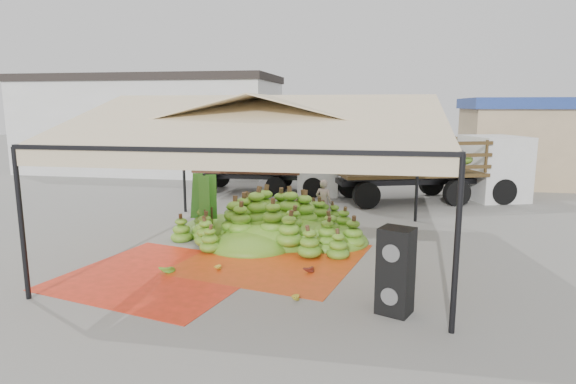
% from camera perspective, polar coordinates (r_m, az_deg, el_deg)
% --- Properties ---
extents(ground, '(90.00, 90.00, 0.00)m').
position_cam_1_polar(ground, '(12.75, -2.11, -6.91)').
color(ground, slate).
rests_on(ground, ground).
extents(canopy_tent, '(8.10, 8.10, 4.00)m').
position_cam_1_polar(canopy_tent, '(12.20, -2.22, 8.07)').
color(canopy_tent, black).
rests_on(canopy_tent, ground).
extents(building_white, '(14.30, 6.30, 5.40)m').
position_cam_1_polar(building_white, '(28.84, -15.80, 7.78)').
color(building_white, silver).
rests_on(building_white, ground).
extents(building_tan, '(6.30, 5.30, 4.10)m').
position_cam_1_polar(building_tan, '(26.01, 26.89, 5.42)').
color(building_tan, tan).
rests_on(building_tan, ground).
extents(tarp_left, '(4.81, 4.67, 0.01)m').
position_cam_1_polar(tarp_left, '(11.33, -14.75, -9.46)').
color(tarp_left, red).
rests_on(tarp_left, ground).
extents(tarp_right, '(4.75, 4.90, 0.01)m').
position_cam_1_polar(tarp_right, '(12.08, -1.55, -7.87)').
color(tarp_right, red).
rests_on(tarp_right, ground).
extents(banana_heap, '(6.21, 5.23, 1.26)m').
position_cam_1_polar(banana_heap, '(13.82, -1.64, -2.85)').
color(banana_heap, '#377518').
rests_on(banana_heap, ground).
extents(hand_yellow_a, '(0.46, 0.41, 0.18)m').
position_cam_1_polar(hand_yellow_a, '(9.60, 0.42, -12.25)').
color(hand_yellow_a, gold).
rests_on(hand_yellow_a, ground).
extents(hand_yellow_b, '(0.49, 0.46, 0.17)m').
position_cam_1_polar(hand_yellow_b, '(11.37, -8.70, -8.73)').
color(hand_yellow_b, gold).
rests_on(hand_yellow_b, ground).
extents(hand_red_a, '(0.58, 0.53, 0.21)m').
position_cam_1_polar(hand_red_a, '(11.16, 2.18, -8.88)').
color(hand_red_a, '#5F2015').
rests_on(hand_red_a, ground).
extents(hand_red_b, '(0.57, 0.51, 0.22)m').
position_cam_1_polar(hand_red_b, '(11.22, 13.55, -9.04)').
color(hand_red_b, '#5A2114').
rests_on(hand_red_b, ground).
extents(hand_green, '(0.64, 0.64, 0.23)m').
position_cam_1_polar(hand_green, '(11.49, -14.23, -8.60)').
color(hand_green, '#3C7E1A').
rests_on(hand_green, ground).
extents(hanging_bunches, '(3.24, 0.24, 0.20)m').
position_cam_1_polar(hanging_bunches, '(11.07, 1.58, 4.33)').
color(hanging_bunches, '#4B801A').
rests_on(hanging_bunches, ground).
extents(speaker_stack, '(0.73, 0.69, 1.61)m').
position_cam_1_polar(speaker_stack, '(9.03, 12.63, -9.12)').
color(speaker_stack, black).
rests_on(speaker_stack, ground).
extents(banana_leaves, '(0.96, 1.36, 3.70)m').
position_cam_1_polar(banana_leaves, '(14.08, -9.93, -5.41)').
color(banana_leaves, '#256E1D').
rests_on(banana_leaves, ground).
extents(vendor, '(0.62, 0.49, 1.48)m').
position_cam_1_polar(vendor, '(15.23, 4.24, -1.23)').
color(vendor, gray).
rests_on(vendor, ground).
extents(truck_left, '(6.27, 2.29, 2.14)m').
position_cam_1_polar(truck_left, '(20.97, -1.71, 3.55)').
color(truck_left, '#522D1B').
rests_on(truck_left, ground).
extents(truck_right, '(7.84, 4.78, 2.55)m').
position_cam_1_polar(truck_right, '(19.96, 17.31, 3.48)').
color(truck_right, '#493518').
rests_on(truck_right, ground).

